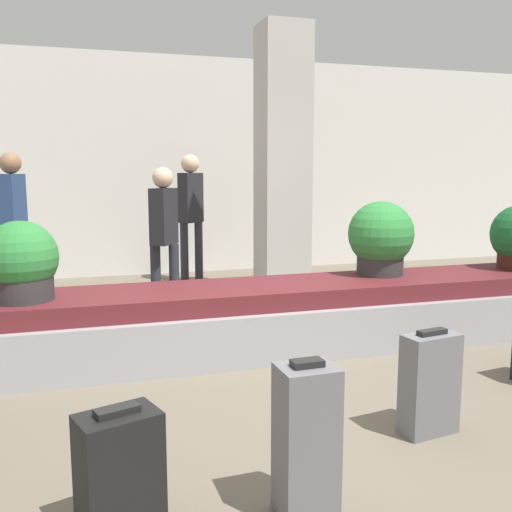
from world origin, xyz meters
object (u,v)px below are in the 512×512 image
at_px(suitcase_2, 120,472).
at_px(potted_plant_1, 381,238).
at_px(suitcase_3, 430,384).
at_px(potted_plant_2, 21,263).
at_px(traveler_1, 164,228).
at_px(pillar, 282,165).
at_px(traveler_2, 191,206).
at_px(traveler_0, 13,213).
at_px(suitcase_1, 306,441).

distance_m(suitcase_2, potted_plant_1, 3.54).
xyz_separation_m(suitcase_3, potted_plant_1, (0.75, 1.96, 0.61)).
bearing_deg(potted_plant_1, suitcase_2, -136.91).
xyz_separation_m(suitcase_3, potted_plant_2, (-2.36, 1.77, 0.55)).
bearing_deg(traveler_1, pillar, 139.60).
xyz_separation_m(suitcase_2, traveler_2, (1.30, 5.32, 0.79)).
relative_size(suitcase_2, traveler_0, 0.32).
relative_size(pillar, potted_plant_2, 5.32).
height_order(potted_plant_1, traveler_2, traveler_2).
bearing_deg(suitcase_1, traveler_1, 89.54).
height_order(suitcase_1, traveler_2, traveler_2).
distance_m(pillar, suitcase_1, 4.61).
distance_m(suitcase_1, suitcase_3, 1.13).
bearing_deg(suitcase_3, suitcase_1, -160.11).
distance_m(pillar, potted_plant_2, 3.42).
xyz_separation_m(potted_plant_2, traveler_2, (1.86, 3.13, 0.20)).
bearing_deg(pillar, traveler_1, -166.76).
relative_size(suitcase_1, potted_plant_2, 1.20).
distance_m(traveler_0, traveler_2, 2.24).
relative_size(potted_plant_1, traveler_0, 0.39).
height_order(pillar, traveler_1, pillar).
relative_size(pillar, suitcase_1, 4.42).
height_order(pillar, suitcase_1, pillar).
bearing_deg(potted_plant_2, traveler_1, 50.69).
bearing_deg(traveler_0, suitcase_2, -147.02).
distance_m(potted_plant_1, traveler_0, 4.19).
height_order(suitcase_3, traveler_2, traveler_2).
xyz_separation_m(potted_plant_1, traveler_0, (-3.42, 2.41, 0.14)).
bearing_deg(potted_plant_1, suitcase_1, -124.83).
bearing_deg(suitcase_3, suitcase_2, -175.63).
bearing_deg(suitcase_2, suitcase_3, -5.20).
bearing_deg(traveler_2, potted_plant_1, 75.70).
height_order(suitcase_1, suitcase_2, suitcase_1).
bearing_deg(suitcase_2, potted_plant_1, 24.73).
xyz_separation_m(pillar, suitcase_2, (-2.18, -4.10, -1.33)).
relative_size(suitcase_1, traveler_0, 0.42).
bearing_deg(traveler_0, traveler_1, -100.33).
bearing_deg(potted_plant_2, pillar, 34.83).
bearing_deg(suitcase_1, suitcase_3, 26.94).
xyz_separation_m(pillar, traveler_2, (-0.88, 1.22, -0.54)).
height_order(suitcase_3, traveler_1, traveler_1).
xyz_separation_m(suitcase_2, potted_plant_1, (2.55, 2.38, 0.65)).
relative_size(suitcase_2, potted_plant_1, 0.81).
distance_m(suitcase_1, potted_plant_1, 3.10).
xyz_separation_m(suitcase_3, traveler_0, (-2.67, 4.37, 0.75)).
distance_m(suitcase_3, traveler_2, 4.98).
height_order(traveler_0, traveler_1, traveler_0).
xyz_separation_m(pillar, suitcase_3, (-0.38, -3.68, -1.30)).
relative_size(potted_plant_2, traveler_1, 0.38).
height_order(pillar, suitcase_2, pillar).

